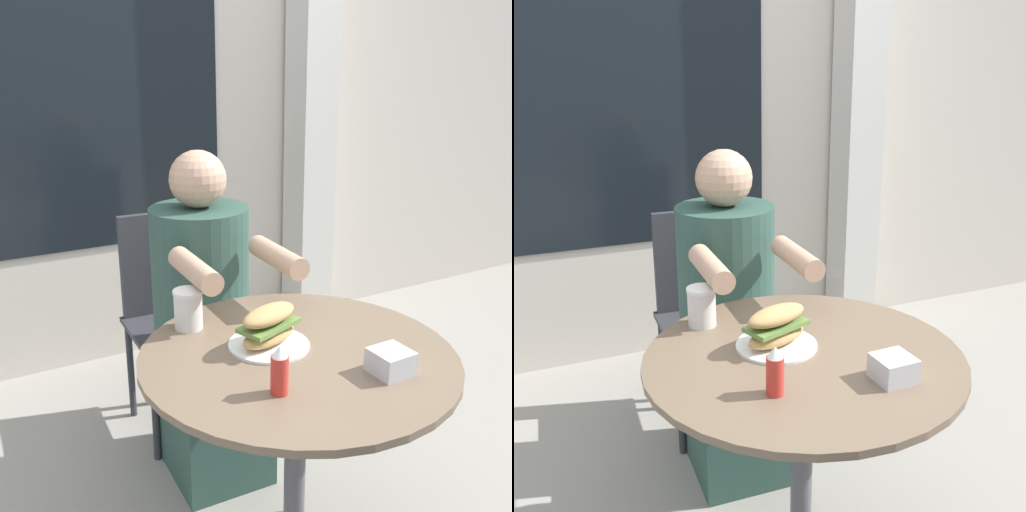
% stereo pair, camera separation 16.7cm
% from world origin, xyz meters
% --- Properties ---
extents(storefront_wall, '(8.00, 0.09, 2.80)m').
position_xyz_m(storefront_wall, '(-0.00, 1.64, 1.40)').
color(storefront_wall, beige).
rests_on(storefront_wall, ground_plane).
extents(lattice_pillar, '(0.20, 0.20, 2.40)m').
position_xyz_m(lattice_pillar, '(1.03, 1.48, 1.20)').
color(lattice_pillar, beige).
rests_on(lattice_pillar, ground_plane).
extents(cafe_table, '(0.83, 0.83, 0.72)m').
position_xyz_m(cafe_table, '(0.00, 0.00, 0.54)').
color(cafe_table, brown).
rests_on(cafe_table, ground_plane).
extents(diner_chair, '(0.40, 0.40, 0.87)m').
position_xyz_m(diner_chair, '(0.01, 0.94, 0.52)').
color(diner_chair, '#333338').
rests_on(diner_chair, ground_plane).
extents(seated_diner, '(0.36, 0.62, 1.16)m').
position_xyz_m(seated_diner, '(0.01, 0.60, 0.51)').
color(seated_diner, '#2D4C42').
rests_on(seated_diner, ground_plane).
extents(sandwich_on_plate, '(0.22, 0.22, 0.11)m').
position_xyz_m(sandwich_on_plate, '(-0.05, 0.07, 0.77)').
color(sandwich_on_plate, white).
rests_on(sandwich_on_plate, cafe_table).
extents(drink_cup, '(0.08, 0.08, 0.11)m').
position_xyz_m(drink_cup, '(-0.19, 0.28, 0.78)').
color(drink_cup, silver).
rests_on(drink_cup, cafe_table).
extents(napkin_box, '(0.09, 0.09, 0.06)m').
position_xyz_m(napkin_box, '(0.14, -0.20, 0.75)').
color(napkin_box, silver).
rests_on(napkin_box, cafe_table).
extents(condiment_bottle, '(0.04, 0.04, 0.12)m').
position_xyz_m(condiment_bottle, '(-0.15, -0.15, 0.78)').
color(condiment_bottle, red).
rests_on(condiment_bottle, cafe_table).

